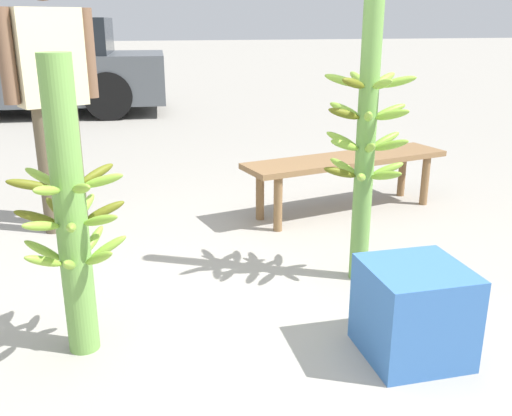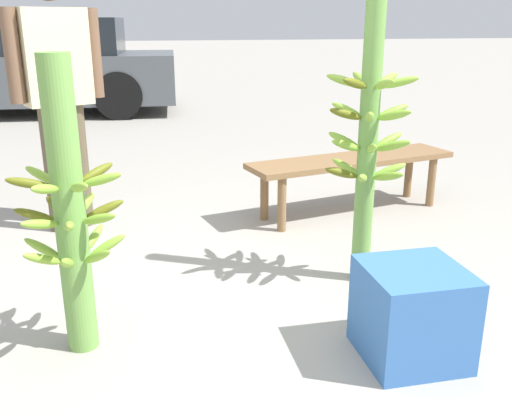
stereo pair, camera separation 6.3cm
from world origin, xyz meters
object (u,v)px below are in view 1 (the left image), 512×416
Objects in this scene: market_bench at (347,165)px; parked_car at (24,68)px; banana_stalk_left at (71,213)px; vendor_person at (51,76)px; produce_crate at (413,311)px; banana_stalk_center at (366,135)px.

market_bench is 6.32m from parked_car.
banana_stalk_left reaches higher than market_bench.
vendor_person is 4.21× the size of produce_crate.
banana_stalk_left is 3.10× the size of produce_crate.
market_bench is 4.01× the size of produce_crate.
vendor_person is at bearing 127.97° from produce_crate.
produce_crate is (1.37, -0.38, -0.42)m from banana_stalk_left.
parked_car reaches higher than market_bench.
vendor_person is 0.39× the size of parked_car.
banana_stalk_center reaches higher than banana_stalk_left.
banana_stalk_center is 0.97× the size of market_bench.
parked_car is at bearing 98.83° from banana_stalk_left.
market_bench is at bearing -148.15° from parked_car.
parked_car reaches higher than produce_crate.
parked_car is 10.75× the size of produce_crate.
banana_stalk_left is 0.29× the size of parked_car.
banana_stalk_center is 0.98m from produce_crate.
vendor_person is (-1.64, 1.21, 0.22)m from banana_stalk_center.
banana_stalk_left is at bearing -165.07° from banana_stalk_center.
parked_car is 7.88m from produce_crate.
banana_stalk_left is 1.52m from banana_stalk_center.
banana_stalk_center reaches higher than market_bench.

